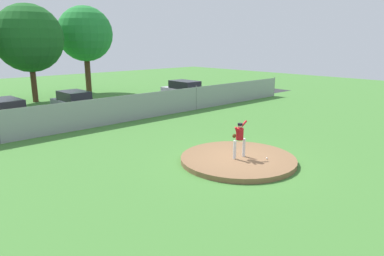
{
  "coord_description": "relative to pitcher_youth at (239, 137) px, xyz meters",
  "views": [
    {
      "loc": [
        -11.12,
        -9.15,
        5.06
      ],
      "look_at": [
        0.02,
        2.98,
        0.97
      ],
      "focal_mm": 32.29,
      "sensor_mm": 36.0,
      "label": 1
    }
  ],
  "objects": [
    {
      "name": "parked_car_silver",
      "position": [
        9.34,
        14.15,
        -0.34
      ],
      "size": [
        1.88,
        4.77,
        1.73
      ],
      "color": "#B7BABF",
      "rests_on": "ground_plane"
    },
    {
      "name": "tree_slender_far",
      "position": [
        5.14,
        24.37,
        4.7
      ],
      "size": [
        5.42,
        5.42,
        8.6
      ],
      "color": "#4C331E",
      "rests_on": "ground_plane"
    },
    {
      "name": "parked_car_champagne",
      "position": [
        -5.22,
        14.82,
        -0.39
      ],
      "size": [
        2.02,
        4.81,
        1.59
      ],
      "color": "tan",
      "rests_on": "ground_plane"
    },
    {
      "name": "asphalt_strip",
      "position": [
        0.04,
        14.58,
        -1.16
      ],
      "size": [
        44.0,
        7.0,
        0.01
      ],
      "primitive_type": "cube",
      "color": "#2B2B2D",
      "rests_on": "ground_plane"
    },
    {
      "name": "baseball",
      "position": [
        0.74,
        -0.93,
        -0.91
      ],
      "size": [
        0.07,
        0.07,
        0.07
      ],
      "primitive_type": "sphere",
      "color": "white",
      "rests_on": "pitchers_mound"
    },
    {
      "name": "traffic_cone_orange",
      "position": [
        5.81,
        16.16,
        -0.9
      ],
      "size": [
        0.4,
        0.4,
        0.55
      ],
      "color": "orange",
      "rests_on": "asphalt_strip"
    },
    {
      "name": "chainlink_fence",
      "position": [
        0.04,
        10.08,
        -0.29
      ],
      "size": [
        34.56,
        0.07,
        1.85
      ],
      "color": "gray",
      "rests_on": "ground_plane"
    },
    {
      "name": "pitchers_mound",
      "position": [
        0.04,
        0.08,
        -1.06
      ],
      "size": [
        5.0,
        5.0,
        0.21
      ],
      "primitive_type": "cylinder",
      "color": "brown",
      "rests_on": "ground_plane"
    },
    {
      "name": "ground_plane",
      "position": [
        0.04,
        6.08,
        -1.16
      ],
      "size": [
        80.0,
        80.0,
        0.0
      ],
      "primitive_type": "plane",
      "color": "#427A33"
    },
    {
      "name": "parked_car_slate",
      "position": [
        -0.63,
        14.94,
        -0.38
      ],
      "size": [
        1.95,
        4.38,
        1.65
      ],
      "color": "slate",
      "rests_on": "ground_plane"
    },
    {
      "name": "pitcher_youth",
      "position": [
        0.0,
        0.0,
        0.0
      ],
      "size": [
        0.82,
        0.32,
        1.61
      ],
      "color": "silver",
      "rests_on": "pitchers_mound"
    },
    {
      "name": "tree_bushy_near",
      "position": [
        -0.94,
        22.26,
        4.23
      ],
      "size": [
        5.66,
        5.66,
        8.24
      ],
      "color": "#4C331E",
      "rests_on": "ground_plane"
    }
  ]
}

